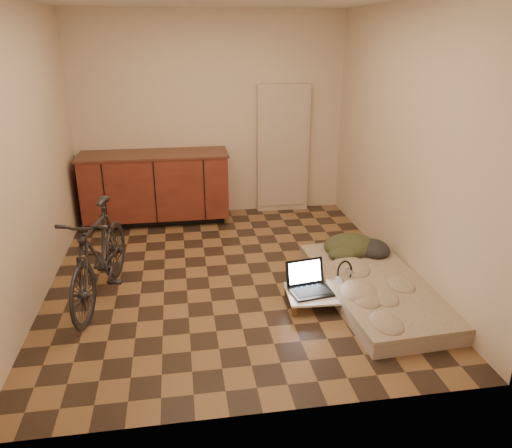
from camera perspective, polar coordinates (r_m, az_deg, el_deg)
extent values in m
cube|color=brown|center=(5.11, -3.05, -5.88)|extent=(3.50, 4.00, 0.00)
cube|color=beige|center=(6.63, -5.19, 12.15)|extent=(3.50, 0.00, 2.60)
cube|color=beige|center=(2.77, 0.95, -0.29)|extent=(3.50, 0.00, 2.60)
cube|color=beige|center=(4.83, -24.65, 7.05)|extent=(0.00, 4.00, 2.60)
cube|color=beige|center=(5.15, 16.66, 8.83)|extent=(0.00, 4.00, 2.60)
cube|color=black|center=(6.68, -11.10, 0.81)|extent=(1.70, 0.48, 0.10)
cube|color=#531E17|center=(6.51, -11.38, 4.33)|extent=(1.80, 0.60, 0.78)
cube|color=#4F2A1D|center=(6.40, -11.63, 7.81)|extent=(1.84, 0.62, 0.03)
cube|color=beige|center=(6.79, 3.09, 8.54)|extent=(0.70, 0.10, 1.70)
imported|color=black|center=(4.67, -17.55, -2.81)|extent=(0.73, 1.60, 1.00)
cube|color=#AD9B8A|center=(4.84, 13.41, -7.33)|extent=(0.98, 1.90, 0.12)
cube|color=#BAA88F|center=(4.80, 13.49, -6.48)|extent=(1.00, 1.92, 0.04)
cube|color=brown|center=(4.40, 4.40, -9.93)|extent=(0.04, 0.04, 0.10)
cube|color=brown|center=(4.74, 3.54, -7.52)|extent=(0.04, 0.04, 0.10)
cube|color=brown|center=(4.56, 12.44, -9.27)|extent=(0.04, 0.04, 0.10)
cube|color=brown|center=(4.88, 11.01, -7.00)|extent=(0.04, 0.04, 0.10)
cube|color=white|center=(4.60, 7.93, -7.77)|extent=(0.72, 0.49, 0.02)
cube|color=black|center=(4.56, 6.34, -7.73)|extent=(0.40, 0.32, 0.02)
cube|color=black|center=(4.63, 5.58, -5.47)|extent=(0.37, 0.13, 0.23)
cube|color=white|center=(4.63, 5.58, -5.47)|extent=(0.31, 0.10, 0.19)
ellipsoid|color=silver|center=(4.59, 11.54, -7.76)|extent=(0.09, 0.11, 0.03)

